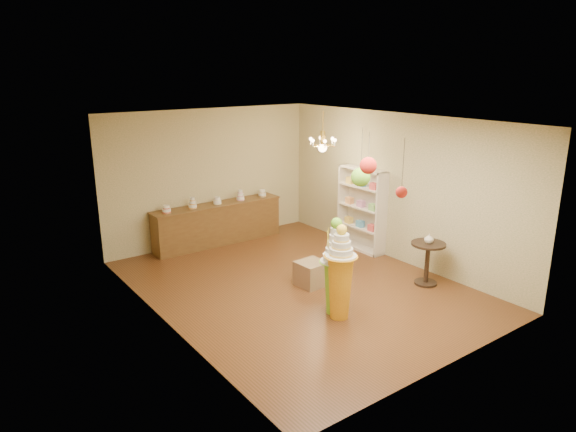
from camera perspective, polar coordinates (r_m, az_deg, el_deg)
floor at (r=9.46m, az=1.08°, el=-7.78°), size 6.50×6.50×0.00m
ceiling at (r=8.68m, az=1.19°, el=10.63°), size 6.50×6.50×0.00m
wall_back at (r=11.64m, az=-8.63°, el=4.38°), size 5.00×0.04×3.00m
wall_front at (r=6.79m, az=18.04°, el=-4.80°), size 5.00×0.04×3.00m
wall_left at (r=7.76m, az=-13.74°, el=-1.84°), size 0.04×6.50×3.00m
wall_right at (r=10.61m, az=11.95°, el=3.08°), size 0.04×6.50×3.00m
pedestal_green at (r=8.26m, az=5.25°, el=-6.50°), size 0.63×0.63×1.61m
pedestal_orange at (r=8.13m, az=5.82°, el=-7.01°), size 0.64×0.64×1.55m
burlap_riser at (r=9.42m, az=2.61°, el=-6.40°), size 0.52×0.52×0.45m
sideboard at (r=11.65m, az=-7.78°, el=-0.77°), size 3.04×0.54×1.16m
shelving_unit at (r=11.18m, az=8.19°, el=0.76°), size 0.33×1.20×1.80m
round_table at (r=9.69m, az=15.24°, el=-4.49°), size 0.73×0.73×0.80m
vase at (r=9.57m, az=15.40°, el=-2.42°), size 0.17×0.17×0.17m
pom_red_left at (r=7.22m, az=8.90°, el=5.56°), size 0.24×0.24×0.59m
pom_green_mid at (r=7.79m, az=8.08°, el=4.31°), size 0.29×0.29×0.89m
pom_red_right at (r=6.71m, az=12.50°, el=2.63°), size 0.15×0.15×0.77m
chandelier at (r=10.67m, az=3.86°, el=7.85°), size 0.61×0.61×0.85m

